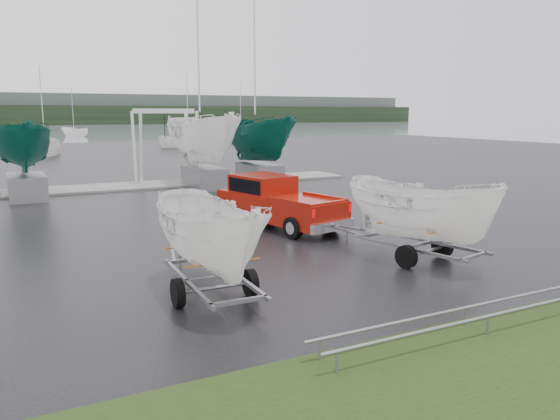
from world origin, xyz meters
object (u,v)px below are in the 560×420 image
(pickup_truck, at_px, (274,200))
(boat_hoist, at_px, (165,136))
(trailer_parked, at_px, (209,169))
(trailer_hitched, at_px, (423,156))

(pickup_truck, distance_m, boat_hoist, 12.57)
(pickup_truck, distance_m, trailer_parked, 7.95)
(pickup_truck, relative_size, trailer_hitched, 1.06)
(pickup_truck, distance_m, trailer_hitched, 6.37)
(trailer_parked, bearing_deg, trailer_hitched, 4.58)
(pickup_truck, relative_size, trailer_parked, 1.07)
(trailer_parked, distance_m, boat_hoist, 19.13)
(trailer_parked, bearing_deg, boat_hoist, 79.08)
(trailer_hitched, relative_size, boat_hoist, 1.26)
(trailer_hitched, xyz_separation_m, trailer_parked, (-5.95, -0.31, -0.02))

